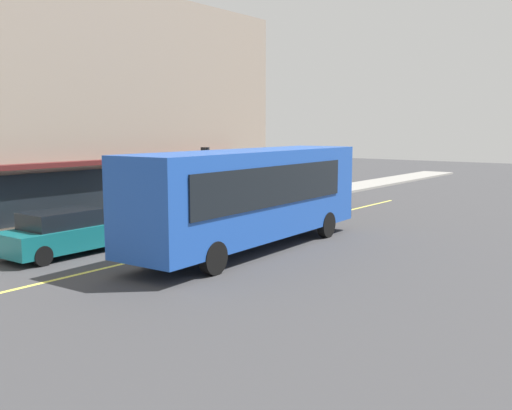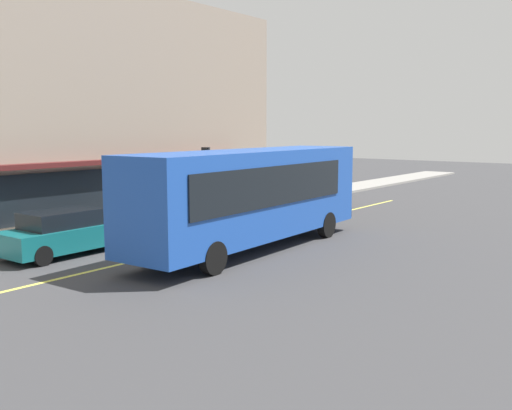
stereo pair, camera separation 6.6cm
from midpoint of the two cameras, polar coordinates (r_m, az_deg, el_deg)
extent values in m
plane|color=#38383A|center=(20.02, -8.47, -4.68)|extent=(120.00, 120.00, 0.00)
cube|color=gray|center=(23.87, -17.03, -2.76)|extent=(80.00, 2.79, 0.15)
cube|color=#D8D14C|center=(20.02, -8.47, -4.67)|extent=(36.00, 0.16, 0.01)
cube|color=gray|center=(30.34, -18.50, 9.19)|extent=(21.38, 8.94, 10.53)
cube|color=#4C1919|center=(26.60, -12.53, 4.35)|extent=(14.97, 0.70, 0.20)
cube|color=black|center=(26.87, -12.76, 1.60)|extent=(12.83, 0.08, 2.00)
cube|color=#1E4CAD|center=(19.97, -0.58, 1.19)|extent=(11.11, 3.02, 3.00)
cube|color=black|center=(24.57, 6.78, 3.19)|extent=(0.22, 2.10, 1.80)
cube|color=black|center=(20.46, -3.98, 2.34)|extent=(8.79, 0.48, 1.32)
cube|color=black|center=(18.98, 2.03, 1.94)|extent=(8.79, 0.48, 1.32)
cube|color=#0CF259|center=(24.58, 6.89, 5.27)|extent=(0.17, 1.90, 0.36)
cube|color=#2D2D33|center=(24.84, 6.83, -0.50)|extent=(0.27, 2.40, 0.40)
cylinder|color=black|center=(23.70, 2.10, -1.45)|extent=(1.01, 0.35, 1.00)
cylinder|color=black|center=(22.58, 6.94, -1.96)|extent=(1.01, 0.35, 1.00)
cylinder|color=black|center=(18.26, -9.91, -4.31)|extent=(1.01, 0.35, 1.00)
cylinder|color=black|center=(16.78, -4.38, -5.28)|extent=(1.01, 0.35, 1.00)
cylinder|color=#2D2D33|center=(27.54, -4.82, 2.43)|extent=(0.12, 0.12, 3.20)
cube|color=black|center=(27.59, -5.15, 4.83)|extent=(0.30, 0.30, 0.90)
sphere|color=red|center=(27.70, -5.42, 5.39)|extent=(0.18, 0.18, 0.18)
sphere|color=orange|center=(27.71, -5.41, 4.83)|extent=(0.18, 0.18, 0.18)
sphere|color=green|center=(27.72, -5.41, 4.28)|extent=(0.18, 0.18, 0.18)
cube|color=maroon|center=(31.74, 5.37, 1.02)|extent=(4.31, 1.82, 0.75)
cube|color=black|center=(31.54, 5.24, 2.16)|extent=(2.42, 1.53, 0.55)
cylinder|color=black|center=(33.40, 5.48, 0.87)|extent=(0.64, 0.22, 0.64)
cylinder|color=black|center=(32.56, 7.92, 0.66)|extent=(0.64, 0.22, 0.64)
cylinder|color=black|center=(31.05, 2.68, 0.38)|extent=(0.64, 0.22, 0.64)
cylinder|color=black|center=(30.15, 5.23, 0.14)|extent=(0.64, 0.22, 0.64)
cube|color=#14666B|center=(20.40, -18.58, -3.07)|extent=(4.33, 1.88, 0.75)
cube|color=black|center=(20.21, -19.00, -1.32)|extent=(2.44, 1.56, 0.55)
cylinder|color=black|center=(21.92, -16.75, -3.00)|extent=(0.64, 0.23, 0.64)
cylinder|color=black|center=(20.65, -14.01, -3.55)|extent=(0.64, 0.23, 0.64)
cylinder|color=black|center=(20.38, -23.14, -4.09)|extent=(0.64, 0.23, 0.64)
cylinder|color=black|center=(19.01, -20.61, -4.77)|extent=(0.64, 0.23, 0.64)
cylinder|color=black|center=(26.97, -7.48, -0.20)|extent=(0.18, 0.18, 0.89)
cylinder|color=#26723F|center=(26.88, -7.51, 1.48)|extent=(0.34, 0.34, 0.70)
sphere|color=tan|center=(26.83, -7.52, 2.48)|extent=(0.25, 0.25, 0.25)
cylinder|color=black|center=(30.21, -3.08, 0.62)|extent=(0.18, 0.18, 0.80)
cylinder|color=#B28C33|center=(30.13, -3.09, 1.97)|extent=(0.34, 0.34, 0.64)
sphere|color=tan|center=(30.09, -3.09, 2.79)|extent=(0.22, 0.22, 0.22)
camera|label=1|loc=(0.03, -90.10, -0.01)|focal=40.13mm
camera|label=2|loc=(0.03, 89.90, 0.01)|focal=40.13mm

